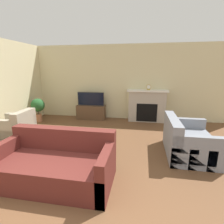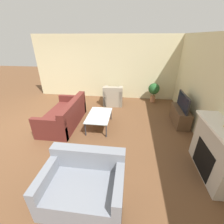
# 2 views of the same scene
# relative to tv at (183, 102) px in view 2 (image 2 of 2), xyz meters

# --- Properties ---
(ground_plane) EXTENTS (20.00, 20.00, 0.00)m
(ground_plane) POSITION_rel_tv_xyz_m (0.72, -4.52, -0.77)
(ground_plane) COLOR brown
(wall_back) EXTENTS (8.71, 0.06, 2.70)m
(wall_back) POSITION_rel_tv_xyz_m (0.72, 0.31, 0.58)
(wall_back) COLOR beige
(wall_back) RESTS_ON ground_plane
(wall_left) EXTENTS (0.06, 7.80, 2.70)m
(wall_left) POSITION_rel_tv_xyz_m (-2.16, -2.12, 0.58)
(wall_left) COLOR beige
(wall_left) RESTS_ON ground_plane
(fireplace) EXTENTS (1.40, 0.46, 1.13)m
(fireplace) POSITION_rel_tv_xyz_m (2.05, 0.08, -0.18)
(fireplace) COLOR #B2A899
(fireplace) RESTS_ON ground_plane
(tv_stand) EXTENTS (1.05, 0.39, 0.52)m
(tv_stand) POSITION_rel_tv_xyz_m (0.00, 0.00, -0.51)
(tv_stand) COLOR brown
(tv_stand) RESTS_ON ground_plane
(tv) EXTENTS (0.99, 0.06, 0.49)m
(tv) POSITION_rel_tv_xyz_m (0.00, 0.00, 0.00)
(tv) COLOR #232328
(tv) RESTS_ON tv_stand
(couch_sectional) EXTENTS (1.90, 0.97, 0.82)m
(couch_sectional) POSITION_rel_tv_xyz_m (0.51, -3.73, -0.48)
(couch_sectional) COLOR #5B231E
(couch_sectional) RESTS_ON ground_plane
(couch_loveseat) EXTENTS (0.96, 1.35, 0.82)m
(couch_loveseat) POSITION_rel_tv_xyz_m (2.89, -2.36, -0.48)
(couch_loveseat) COLOR gray
(couch_loveseat) RESTS_ON ground_plane
(armchair_by_window) EXTENTS (0.87, 0.82, 0.82)m
(armchair_by_window) POSITION_rel_tv_xyz_m (-1.34, -2.36, -0.47)
(armchair_by_window) COLOR #9E937F
(armchair_by_window) RESTS_ON ground_plane
(coffee_table) EXTENTS (1.12, 0.69, 0.42)m
(coffee_table) POSITION_rel_tv_xyz_m (0.55, -2.58, -0.38)
(coffee_table) COLOR #333338
(coffee_table) RESTS_ON ground_plane
(potted_plant) EXTENTS (0.47, 0.47, 0.83)m
(potted_plant) POSITION_rel_tv_xyz_m (-1.75, -0.66, -0.21)
(potted_plant) COLOR #AD704C
(potted_plant) RESTS_ON ground_plane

